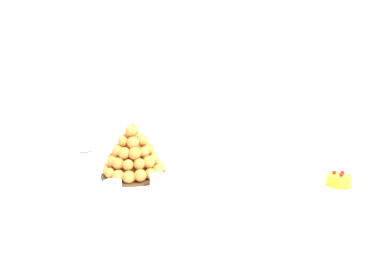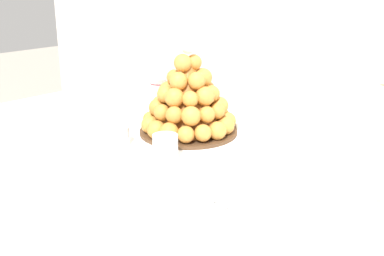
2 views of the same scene
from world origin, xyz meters
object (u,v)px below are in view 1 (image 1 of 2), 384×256
serving_tray (138,183)px  wine_glass (85,146)px  dessert_cup_mid_right (205,182)px  macaron_goblet (269,141)px  dessert_cup_centre (158,183)px  dessert_cup_mid_left (113,188)px  fruit_tart_plate (338,183)px  dessert_cup_left (69,187)px  croquembouche (133,154)px

serving_tray → wine_glass: size_ratio=4.06×
dessert_cup_mid_right → macaron_goblet: size_ratio=0.26×
dessert_cup_centre → macaron_goblet: macaron_goblet is taller
macaron_goblet → serving_tray: bearing=-178.3°
dessert_cup_mid_left → dessert_cup_centre: 0.15m
fruit_tart_plate → wine_glass: 0.96m
dessert_cup_mid_left → fruit_tart_plate: fruit_tart_plate is taller
dessert_cup_mid_left → dessert_cup_left: bearing=171.6°
fruit_tart_plate → wine_glass: (-0.93, 0.24, 0.10)m
serving_tray → croquembouche: 0.12m
dessert_cup_mid_left → dessert_cup_mid_right: 0.31m
dessert_cup_mid_right → fruit_tart_plate: bearing=-0.3°
dessert_cup_left → dessert_cup_centre: dessert_cup_centre is taller
dessert_cup_mid_left → dessert_cup_mid_right: (0.31, 0.01, 0.01)m
serving_tray → dessert_cup_centre: (0.07, -0.09, 0.03)m
dessert_cup_left → dessert_cup_mid_left: (0.15, -0.02, -0.00)m
croquembouche → macaron_goblet: croquembouche is taller
dessert_cup_left → dessert_cup_mid_right: dessert_cup_mid_right is taller
dessert_cup_mid_left → wine_glass: bearing=118.0°
croquembouche → dessert_cup_left: 0.27m
macaron_goblet → fruit_tart_plate: macaron_goblet is taller
serving_tray → dessert_cup_left: 0.24m
dessert_cup_left → fruit_tart_plate: fruit_tart_plate is taller
dessert_cup_mid_right → fruit_tart_plate: (0.48, -0.00, -0.02)m
fruit_tart_plate → macaron_goblet: bearing=153.0°
dessert_cup_centre → serving_tray: bearing=129.2°
croquembouche → wine_glass: 0.21m
croquembouche → dessert_cup_mid_right: croquembouche is taller
fruit_tart_plate → dessert_cup_centre: bearing=179.0°
dessert_cup_centre → macaron_goblet: (0.42, 0.10, 0.11)m
dessert_cup_mid_right → fruit_tart_plate: dessert_cup_mid_right is taller
croquembouche → dessert_cup_centre: croquembouche is taller
dessert_cup_mid_left → fruit_tart_plate: (0.79, 0.01, -0.01)m
macaron_goblet → croquembouche: bearing=173.6°
wine_glass → serving_tray: bearing=-34.2°
macaron_goblet → fruit_tart_plate: 0.28m
dessert_cup_left → macaron_goblet: macaron_goblet is taller
dessert_cup_centre → dessert_cup_mid_right: bearing=-2.8°
fruit_tart_plate → serving_tray: bearing=172.1°
macaron_goblet → wine_glass: size_ratio=1.51×
dessert_cup_left → dessert_cup_mid_right: bearing=-1.2°
croquembouche → dessert_cup_centre: size_ratio=4.30×
croquembouche → dessert_cup_left: bearing=-141.9°
serving_tray → dessert_cup_mid_right: size_ratio=10.52×
fruit_tart_plate → croquembouche: bearing=166.8°
fruit_tart_plate → wine_glass: size_ratio=1.15×
dessert_cup_mid_left → macaron_goblet: macaron_goblet is taller
serving_tray → macaron_goblet: 0.51m
dessert_cup_left → wine_glass: wine_glass is taller
dessert_cup_mid_right → dessert_cup_centre: bearing=177.2°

